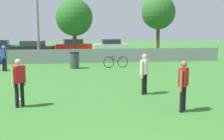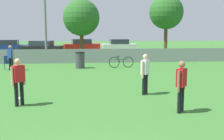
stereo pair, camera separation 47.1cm
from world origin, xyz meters
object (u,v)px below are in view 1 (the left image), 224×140
player_defender_red (183,83)px  bicycle_sideline (116,62)px  frisbee_disc (19,99)px  folding_chair_sideline (1,62)px  spectator_in_blue (4,57)px  parked_car_red (73,46)px  parked_car_white (111,46)px  player_thrower_red (19,80)px  tree_far_right (158,13)px  parked_car_dark (33,48)px  tree_near_pole (74,18)px  player_receiver_white (145,71)px  trash_bin (75,60)px

player_defender_red → bicycle_sideline: bearing=41.8°
frisbee_disc → folding_chair_sideline: folding_chair_sideline is taller
frisbee_disc → bicycle_sideline: 9.70m
spectator_in_blue → parked_car_red: bearing=-70.5°
frisbee_disc → bicycle_sideline: bearing=59.0°
frisbee_disc → parked_car_white: 22.99m
folding_chair_sideline → bicycle_sideline: 7.52m
spectator_in_blue → player_thrower_red: bearing=141.2°
player_defender_red → bicycle_sideline: player_defender_red is taller
parked_car_red → parked_car_white: size_ratio=1.08×
tree_far_right → bicycle_sideline: size_ratio=3.29×
parked_car_dark → tree_far_right: bearing=-11.3°
tree_near_pole → player_receiver_white: size_ratio=3.12×
tree_far_right → trash_bin: tree_far_right is taller
parked_car_dark → tree_near_pole: bearing=-45.8°
frisbee_disc → parked_car_dark: parked_car_dark is taller
player_defender_red → frisbee_disc: (-5.42, 2.34, -0.92)m
parked_car_white → parked_car_dark: bearing=-166.3°
player_receiver_white → parked_car_dark: bearing=56.9°
player_receiver_white → player_defender_red: (0.58, -2.55, 0.00)m
tree_near_pole → folding_chair_sideline: (-4.81, -4.91, -3.05)m
trash_bin → parked_car_red: bearing=89.8°
tree_far_right → player_receiver_white: tree_far_right is taller
tree_near_pole → trash_bin: (-0.11, -4.72, -3.00)m
spectator_in_blue → folding_chair_sideline: 0.68m
tree_near_pole → player_receiver_white: tree_near_pole is taller
tree_near_pole → player_thrower_red: 14.43m
parked_car_white → parked_car_red: bearing=168.1°
player_thrower_red → bicycle_sideline: size_ratio=0.94×
frisbee_disc → parked_car_dark: size_ratio=0.07×
folding_chair_sideline → tree_far_right: bearing=-169.9°
player_thrower_red → parked_car_dark: (-2.17, 20.66, -0.24)m
spectator_in_blue → folding_chair_sideline: size_ratio=1.75×
parked_car_dark → player_thrower_red: bearing=-72.6°
tree_near_pole → parked_car_dark: bearing=122.7°
parked_car_red → tree_far_right: bearing=-55.5°
player_defender_red → player_receiver_white: bearing=52.2°
spectator_in_blue → tree_near_pole: bearing=-94.3°
folding_chair_sideline → frisbee_disc: bearing=89.9°
frisbee_disc → trash_bin: (2.18, 8.29, 0.54)m
tree_far_right → spectator_in_blue: (-12.16, -6.95, -3.22)m
frisbee_disc → bicycle_sideline: size_ratio=0.17×
player_defender_red → bicycle_sideline: size_ratio=0.94×
player_defender_red → tree_far_right: bearing=24.5°
folding_chair_sideline → trash_bin: trash_bin is taller
bicycle_sideline → tree_near_pole: bearing=114.5°
tree_far_right → folding_chair_sideline: bearing=-152.4°
bicycle_sideline → parked_car_dark: bearing=116.2°
player_defender_red → spectator_in_blue: (-7.62, 10.03, -0.02)m
frisbee_disc → parked_car_red: bearing=84.4°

